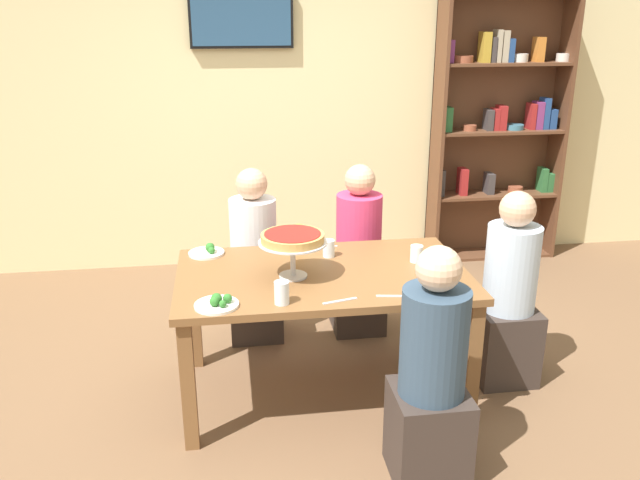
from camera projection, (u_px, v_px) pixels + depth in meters
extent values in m
plane|color=brown|center=(322.00, 391.00, 3.78)|extent=(12.00, 12.00, 0.00)
cube|color=beige|center=(283.00, 97.00, 5.36)|extent=(8.00, 0.12, 2.80)
cube|color=brown|center=(323.00, 276.00, 3.54)|extent=(1.57, 0.93, 0.04)
cube|color=brown|center=(188.00, 386.00, 3.19)|extent=(0.07, 0.07, 0.70)
cube|color=brown|center=(472.00, 364.00, 3.38)|extent=(0.07, 0.07, 0.70)
cube|color=brown|center=(194.00, 313.00, 3.94)|extent=(0.07, 0.07, 0.70)
cube|color=brown|center=(426.00, 299.00, 4.14)|extent=(0.07, 0.07, 0.70)
cube|color=brown|center=(438.00, 134.00, 5.43)|extent=(0.03, 0.30, 2.20)
cube|color=brown|center=(558.00, 131.00, 5.58)|extent=(0.03, 0.30, 2.20)
cube|color=brown|center=(492.00, 130.00, 5.64)|extent=(1.10, 0.02, 2.20)
cube|color=brown|center=(488.00, 253.00, 5.87)|extent=(1.04, 0.28, 0.02)
cube|color=brown|center=(493.00, 194.00, 5.68)|extent=(1.04, 0.28, 0.02)
cube|color=brown|center=(499.00, 131.00, 5.50)|extent=(1.04, 0.28, 0.02)
cube|color=brown|center=(505.00, 64.00, 5.32)|extent=(1.04, 0.28, 0.02)
cube|color=#3D3838|center=(441.00, 182.00, 5.58)|extent=(0.04, 0.13, 0.23)
cube|color=maroon|center=(462.00, 181.00, 5.60)|extent=(0.06, 0.13, 0.23)
cube|color=#3D3838|center=(489.00, 183.00, 5.64)|extent=(0.06, 0.13, 0.18)
cylinder|color=brown|center=(515.00, 189.00, 5.70)|extent=(0.12, 0.12, 0.05)
cube|color=#2D6B38|center=(542.00, 179.00, 5.70)|extent=(0.05, 0.13, 0.21)
cube|color=#2D6B38|center=(548.00, 182.00, 5.72)|extent=(0.06, 0.13, 0.16)
cube|color=#2D6B38|center=(446.00, 119.00, 5.40)|extent=(0.07, 0.13, 0.20)
cylinder|color=brown|center=(470.00, 128.00, 5.45)|extent=(0.11, 0.11, 0.05)
cube|color=#3D3838|center=(488.00, 120.00, 5.45)|extent=(0.05, 0.13, 0.17)
cube|color=maroon|center=(495.00, 119.00, 5.46)|extent=(0.04, 0.13, 0.18)
cube|color=maroon|center=(501.00, 118.00, 5.46)|extent=(0.06, 0.13, 0.20)
cylinder|color=#3D7084|center=(514.00, 127.00, 5.51)|extent=(0.17, 0.17, 0.04)
cube|color=maroon|center=(531.00, 116.00, 5.50)|extent=(0.04, 0.13, 0.21)
cube|color=#7A3370|center=(537.00, 115.00, 5.50)|extent=(0.06, 0.13, 0.23)
cube|color=navy|center=(544.00, 113.00, 5.50)|extent=(0.05, 0.13, 0.26)
cube|color=navy|center=(551.00, 119.00, 5.53)|extent=(0.06, 0.13, 0.16)
cube|color=#7A3370|center=(450.00, 51.00, 5.22)|extent=(0.05, 0.11, 0.18)
cylinder|color=brown|center=(463.00, 59.00, 5.25)|extent=(0.17, 0.17, 0.05)
cube|color=#B7932D|center=(485.00, 47.00, 5.25)|extent=(0.07, 0.13, 0.24)
cube|color=#3D3838|center=(492.00, 50.00, 5.26)|extent=(0.04, 0.13, 0.20)
cube|color=#B2A88E|center=(497.00, 46.00, 5.26)|extent=(0.04, 0.13, 0.25)
cube|color=#B2A88E|center=(504.00, 46.00, 5.27)|extent=(0.05, 0.12, 0.25)
cube|color=navy|center=(509.00, 50.00, 5.28)|extent=(0.04, 0.13, 0.18)
cylinder|color=silver|center=(520.00, 58.00, 5.32)|extent=(0.13, 0.13, 0.06)
cube|color=orange|center=(538.00, 49.00, 5.32)|extent=(0.06, 0.12, 0.19)
cylinder|color=silver|center=(563.00, 57.00, 5.37)|extent=(0.11, 0.11, 0.06)
cube|color=black|center=(241.00, 19.00, 5.03)|extent=(0.80, 0.05, 0.44)
cube|color=navy|center=(241.00, 19.00, 5.01)|extent=(0.76, 0.01, 0.40)
cube|color=#382D28|center=(428.00, 434.00, 3.03)|extent=(0.34, 0.34, 0.45)
cylinder|color=#33475B|center=(434.00, 343.00, 2.87)|extent=(0.30, 0.30, 0.50)
sphere|color=beige|center=(439.00, 269.00, 2.76)|extent=(0.20, 0.20, 0.20)
cube|color=#382D28|center=(504.00, 343.00, 3.85)|extent=(0.34, 0.34, 0.45)
cylinder|color=silver|center=(512.00, 268.00, 3.69)|extent=(0.30, 0.30, 0.50)
sphere|color=tan|center=(518.00, 209.00, 3.57)|extent=(0.20, 0.20, 0.20)
cube|color=#382D28|center=(357.00, 298.00, 4.46)|extent=(0.34, 0.34, 0.45)
cylinder|color=#D63866|center=(359.00, 232.00, 4.30)|extent=(0.30, 0.30, 0.50)
sphere|color=tan|center=(360.00, 180.00, 4.18)|extent=(0.20, 0.20, 0.20)
cube|color=#382D28|center=(256.00, 304.00, 4.36)|extent=(0.34, 0.34, 0.45)
cylinder|color=silver|center=(253.00, 237.00, 4.20)|extent=(0.30, 0.30, 0.50)
sphere|color=tan|center=(251.00, 184.00, 4.09)|extent=(0.20, 0.20, 0.20)
cylinder|color=silver|center=(293.00, 276.00, 3.47)|extent=(0.15, 0.15, 0.01)
cylinder|color=silver|center=(293.00, 259.00, 3.44)|extent=(0.03, 0.03, 0.18)
cylinder|color=silver|center=(293.00, 242.00, 3.41)|extent=(0.36, 0.36, 0.01)
cylinder|color=tan|center=(293.00, 238.00, 3.40)|extent=(0.33, 0.33, 0.04)
cylinder|color=maroon|center=(292.00, 234.00, 3.39)|extent=(0.30, 0.30, 0.00)
cylinder|color=white|center=(217.00, 305.00, 3.13)|extent=(0.21, 0.21, 0.01)
sphere|color=#2D7028|center=(228.00, 298.00, 3.13)|extent=(0.05, 0.05, 0.05)
sphere|color=#2D7028|center=(214.00, 302.00, 3.09)|extent=(0.05, 0.05, 0.05)
sphere|color=#2D7028|center=(223.00, 304.00, 3.08)|extent=(0.04, 0.04, 0.04)
sphere|color=#2D7028|center=(217.00, 299.00, 3.11)|extent=(0.05, 0.05, 0.05)
cylinder|color=white|center=(206.00, 253.00, 3.79)|extent=(0.21, 0.21, 0.01)
sphere|color=#2D7028|center=(212.00, 250.00, 3.76)|extent=(0.04, 0.04, 0.04)
sphere|color=#2D7028|center=(210.00, 247.00, 3.78)|extent=(0.05, 0.05, 0.05)
cylinder|color=gold|center=(298.00, 237.00, 3.87)|extent=(0.07, 0.07, 0.14)
cylinder|color=white|center=(329.00, 248.00, 3.74)|extent=(0.07, 0.07, 0.10)
cylinder|color=white|center=(417.00, 254.00, 3.67)|extent=(0.07, 0.07, 0.09)
cylinder|color=white|center=(282.00, 293.00, 3.14)|extent=(0.07, 0.07, 0.11)
cube|color=silver|center=(340.00, 301.00, 3.18)|extent=(0.18, 0.06, 0.00)
cube|color=silver|center=(394.00, 296.00, 3.23)|extent=(0.18, 0.05, 0.00)
cube|color=silver|center=(323.00, 248.00, 3.89)|extent=(0.18, 0.06, 0.00)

